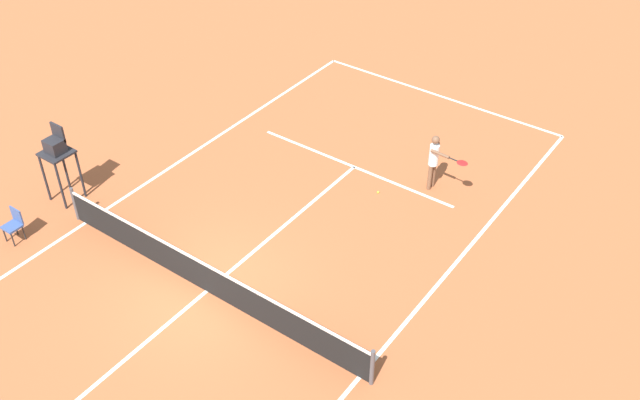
{
  "coord_description": "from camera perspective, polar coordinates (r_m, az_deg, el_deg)",
  "views": [
    {
      "loc": [
        -9.94,
        8.92,
        13.01
      ],
      "look_at": [
        -0.73,
        -3.83,
        0.8
      ],
      "focal_mm": 41.06,
      "sensor_mm": 36.0,
      "label": 1
    }
  ],
  "objects": [
    {
      "name": "ground_plane",
      "position": [
        18.64,
        -8.81,
        -7.01
      ],
      "size": [
        60.0,
        60.0,
        0.0
      ],
      "primitive_type": "plane",
      "color": "#AD5933"
    },
    {
      "name": "court_lines",
      "position": [
        18.64,
        -8.81,
        -7.01
      ],
      "size": [
        9.26,
        24.24,
        0.01
      ],
      "color": "white",
      "rests_on": "ground"
    },
    {
      "name": "tennis_net",
      "position": [
        18.3,
        -8.95,
        -5.91
      ],
      "size": [
        9.86,
        0.1,
        1.07
      ],
      "color": "#4C4C51",
      "rests_on": "ground"
    },
    {
      "name": "player_serving",
      "position": [
        21.31,
        8.95,
        3.24
      ],
      "size": [
        1.3,
        0.62,
        1.8
      ],
      "rotation": [
        0.0,
        0.0,
        1.52
      ],
      "color": "brown",
      "rests_on": "ground"
    },
    {
      "name": "tennis_ball",
      "position": [
        21.53,
        4.56,
        0.61
      ],
      "size": [
        0.07,
        0.07,
        0.07
      ],
      "primitive_type": "sphere",
      "color": "#CCE033",
      "rests_on": "ground"
    },
    {
      "name": "umpire_chair",
      "position": [
        21.65,
        -19.82,
        3.55
      ],
      "size": [
        0.8,
        0.8,
        2.41
      ],
      "color": "#232328",
      "rests_on": "ground"
    },
    {
      "name": "courtside_chair_near",
      "position": [
        21.19,
        -22.75,
        -1.7
      ],
      "size": [
        0.44,
        0.46,
        0.95
      ],
      "color": "#262626",
      "rests_on": "ground"
    }
  ]
}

